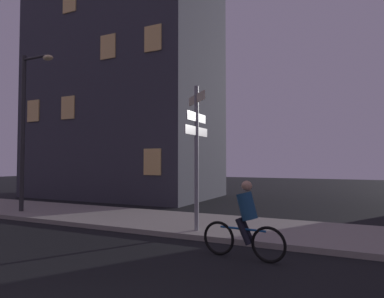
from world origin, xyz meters
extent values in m
cube|color=gray|center=(0.00, 7.45, 0.07)|extent=(40.00, 3.36, 0.14)
cylinder|color=gray|center=(-0.94, 6.32, 2.12)|extent=(0.12, 0.12, 3.95)
cube|color=beige|center=(-0.94, 6.32, 3.74)|extent=(0.87, 0.87, 0.24)
cube|color=white|center=(-0.94, 6.32, 3.22)|extent=(0.03, 1.19, 0.24)
cube|color=white|center=(-0.94, 6.32, 2.84)|extent=(0.03, 1.43, 0.24)
cylinder|color=#2D2D30|center=(-8.40, 6.66, 3.11)|extent=(0.16, 0.16, 5.94)
cylinder|color=#2D2D30|center=(-7.76, 6.66, 5.93)|extent=(1.28, 0.10, 0.10)
ellipsoid|color=#F9E099|center=(-7.12, 6.66, 5.83)|extent=(0.44, 0.28, 0.20)
torus|color=black|center=(0.27, 4.81, 0.36)|extent=(0.72, 0.13, 0.72)
torus|color=black|center=(1.36, 4.70, 0.36)|extent=(0.72, 0.13, 0.72)
cylinder|color=#1959A5|center=(0.82, 4.75, 0.61)|extent=(1.00, 0.14, 0.04)
cylinder|color=navy|center=(0.92, 4.74, 1.08)|extent=(0.48, 0.36, 0.61)
sphere|color=tan|center=(0.92, 4.74, 1.50)|extent=(0.22, 0.22, 0.22)
cylinder|color=black|center=(0.86, 4.66, 0.58)|extent=(0.35, 0.15, 0.55)
cylinder|color=black|center=(0.87, 4.84, 0.58)|extent=(0.35, 0.15, 0.55)
cube|color=#383842|center=(-9.10, 13.95, 8.58)|extent=(10.39, 6.23, 17.16)
cube|color=#F2C672|center=(-5.21, 10.81, 2.00)|extent=(0.90, 0.06, 1.20)
cube|color=#F2C672|center=(-13.00, 10.81, 4.83)|extent=(0.90, 0.06, 1.20)
cube|color=#F2C672|center=(-10.40, 10.81, 4.83)|extent=(0.90, 0.06, 1.20)
cube|color=#F2C672|center=(-7.80, 10.81, 7.66)|extent=(0.90, 0.06, 1.20)
cube|color=#F2C672|center=(-5.21, 10.81, 7.66)|extent=(0.90, 0.06, 1.20)
cube|color=#F2C672|center=(-10.40, 10.81, 10.49)|extent=(0.90, 0.06, 1.20)
camera|label=1|loc=(2.84, -1.93, 2.00)|focal=31.00mm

